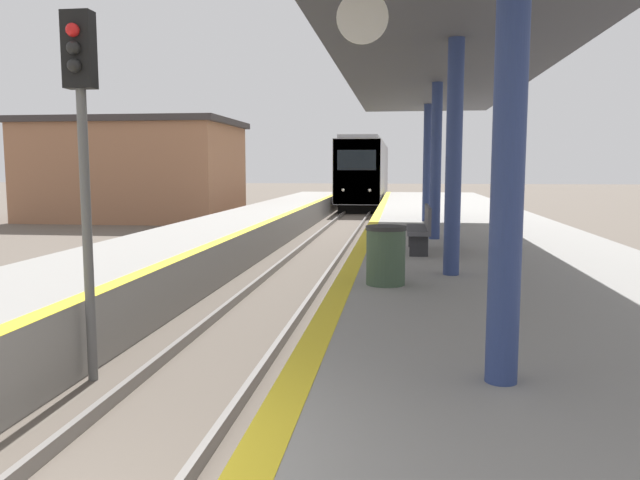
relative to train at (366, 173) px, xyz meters
The scene contains 6 objects.
train is the anchor object (origin of this frame).
signal_near 37.07m from the train, 92.08° to the right, with size 0.36×0.31×4.50m.
station_canopy 32.04m from the train, 84.13° to the right, with size 4.15×19.97×3.84m.
trash_bin 35.34m from the train, 86.33° to the right, with size 0.59×0.59×0.85m.
bench 31.73m from the train, 84.78° to the right, with size 0.44×1.81×0.92m.
station_building 17.46m from the train, 129.24° to the right, with size 10.34×7.18×5.05m.
Camera 1 is at (2.46, -3.00, 2.66)m, focal length 35.00 mm.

